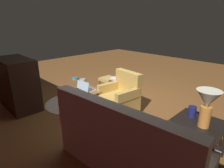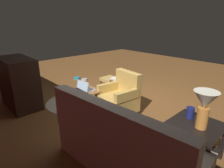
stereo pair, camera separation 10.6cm
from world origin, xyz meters
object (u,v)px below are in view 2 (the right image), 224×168
(table_lamp, at_px, (205,104))
(laptop_desk, at_px, (87,92))
(laptop, at_px, (85,88))
(television, at_px, (17,78))
(tv_remote, at_px, (122,76))
(pet_bowl_steel, at_px, (84,80))
(armchair, at_px, (120,97))
(yellow_mug, at_px, (122,73))
(tv_cabinet, at_px, (19,81))
(pet_bowl_teal, at_px, (77,78))
(small_vase, at_px, (190,113))
(book_stack_hamper, at_px, (123,76))
(couch, at_px, (125,146))
(book_stack_shelf, at_px, (192,145))
(side_table, at_px, (194,136))
(ottoman, at_px, (110,79))
(wicker_hamper, at_px, (122,87))

(table_lamp, xyz_separation_m, laptop_desk, (2.27, 0.16, -0.46))
(laptop, distance_m, television, 1.54)
(tv_remote, distance_m, pet_bowl_steel, 1.71)
(armchair, xyz_separation_m, laptop, (0.54, 0.46, 0.17))
(armchair, xyz_separation_m, yellow_mug, (0.58, -0.67, 0.25))
(armchair, height_order, tv_cabinet, tv_cabinet)
(laptop, relative_size, pet_bowl_teal, 1.75)
(table_lamp, height_order, small_vase, table_lamp)
(table_lamp, xyz_separation_m, book_stack_hamper, (2.34, -0.98, -0.36))
(tv_remote, xyz_separation_m, pet_bowl_steel, (1.65, 0.03, -0.47))
(armchair, bearing_deg, pet_bowl_teal, -14.02)
(laptop, bearing_deg, couch, 161.15)
(small_vase, bearing_deg, pet_bowl_teal, -10.55)
(television, bearing_deg, pet_bowl_steel, -74.39)
(book_stack_shelf, height_order, yellow_mug, yellow_mug)
(side_table, bearing_deg, tv_cabinet, 18.72)
(tv_remote, distance_m, ottoman, 0.47)
(side_table, bearing_deg, armchair, -7.30)
(couch, xyz_separation_m, book_stack_hamper, (1.74, -1.75, 0.19))
(couch, bearing_deg, book_stack_shelf, -122.64)
(book_stack_hamper, distance_m, pet_bowl_teal, 2.11)
(couch, bearing_deg, table_lamp, -128.10)
(couch, distance_m, book_stack_shelf, 0.98)
(laptop, height_order, book_stack_hamper, laptop)
(laptop, xyz_separation_m, yellow_mug, (0.04, -1.14, 0.09))
(laptop_desk, bearing_deg, couch, 159.95)
(table_lamp, distance_m, book_stack_shelf, 0.68)
(small_vase, xyz_separation_m, ottoman, (2.65, -0.88, -0.32))
(armchair, distance_m, yellow_mug, 0.92)
(small_vase, xyz_separation_m, television, (3.27, 1.28, 0.03))
(laptop, height_order, television, television)
(wicker_hamper, bearing_deg, television, 61.33)
(television, height_order, tv_remote, television)
(armchair, distance_m, wicker_hamper, 0.95)
(table_lamp, distance_m, laptop_desk, 2.32)
(ottoman, bearing_deg, pet_bowl_steel, 0.28)
(side_table, distance_m, pet_bowl_teal, 4.41)
(couch, bearing_deg, armchair, -42.64)
(laptop_desk, height_order, wicker_hamper, same)
(laptop_desk, bearing_deg, table_lamp, -175.93)
(book_stack_hamper, relative_size, pet_bowl_steel, 1.35)
(laptop, distance_m, yellow_mug, 1.14)
(wicker_hamper, relative_size, tv_remote, 3.00)
(couch, xyz_separation_m, laptop_desk, (1.67, -0.61, 0.09))
(side_table, xyz_separation_m, pet_bowl_teal, (4.31, -0.88, -0.34))
(laptop, bearing_deg, tv_cabinet, 36.42)
(armchair, xyz_separation_m, book_stack_shelf, (-1.64, 0.21, -0.15))
(armchair, relative_size, yellow_mug, 8.70)
(small_vase, distance_m, laptop, 2.08)
(couch, distance_m, television, 2.93)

